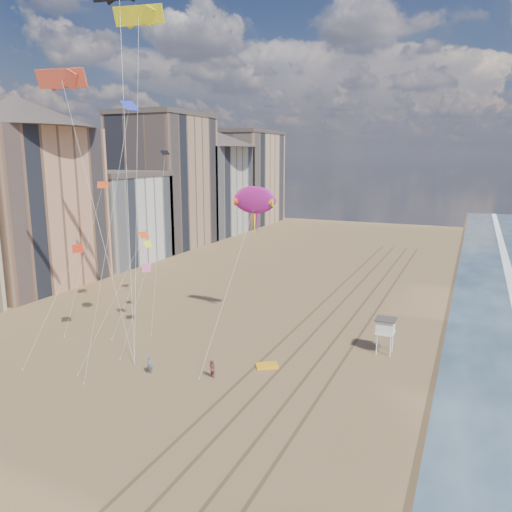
{
  "coord_description": "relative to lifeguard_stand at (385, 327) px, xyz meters",
  "views": [
    {
      "loc": [
        16.89,
        -21.05,
        19.89
      ],
      "look_at": [
        -3.79,
        26.0,
        9.5
      ],
      "focal_mm": 35.0,
      "sensor_mm": 36.0,
      "label": 1
    }
  ],
  "objects": [
    {
      "name": "buildings",
      "position": [
        -55.29,
        37.27,
        10.72
      ],
      "size": [
        34.72,
        131.35,
        29.0
      ],
      "color": "#C6B284",
      "rests_on": "ground"
    },
    {
      "name": "tracks",
      "position": [
        -7.01,
        1.68,
        -2.82
      ],
      "size": [
        7.68,
        120.0,
        0.01
      ],
      "color": "brown",
      "rests_on": "ground"
    },
    {
      "name": "show_kite",
      "position": [
        -15.63,
        2.44,
        12.06
      ],
      "size": [
        4.86,
        8.33,
        20.87
      ],
      "color": "#9C1873",
      "rests_on": "ground"
    },
    {
      "name": "kite_flyer_a",
      "position": [
        -19.06,
        -13.75,
        -2.01
      ],
      "size": [
        0.72,
        0.64,
        1.65
      ],
      "primitive_type": "imported",
      "rotation": [
        0.0,
        0.0,
        0.52
      ],
      "color": "slate",
      "rests_on": "ground"
    },
    {
      "name": "kite_flyer_b",
      "position": [
        -13.31,
        -12.34,
        -1.95
      ],
      "size": [
        1.05,
        0.96,
        1.75
      ],
      "primitive_type": "imported",
      "rotation": [
        0.0,
        0.0,
        -0.42
      ],
      "color": "#954C4C",
      "rests_on": "ground"
    },
    {
      "name": "ground",
      "position": [
        -9.56,
        -28.32,
        -2.83
      ],
      "size": [
        260.0,
        260.0,
        0.0
      ],
      "primitive_type": "plane",
      "color": "brown",
      "rests_on": "ground"
    },
    {
      "name": "lifeguard_stand",
      "position": [
        0.0,
        0.0,
        0.0
      ],
      "size": [
        2.04,
        2.04,
        3.67
      ],
      "color": "white",
      "rests_on": "ground"
    },
    {
      "name": "wet_sand",
      "position": [
        9.44,
        11.68,
        -2.83
      ],
      "size": [
        260.0,
        260.0,
        0.0
      ],
      "primitive_type": "plane",
      "color": "#42301E",
      "rests_on": "ground"
    },
    {
      "name": "small_kites",
      "position": [
        -27.36,
        -5.45,
        12.34
      ],
      "size": [
        13.51,
        14.2,
        17.44
      ],
      "color": "#F23F14",
      "rests_on": "ground"
    },
    {
      "name": "grounded_kite",
      "position": [
        -9.71,
        -8.01,
        -2.71
      ],
      "size": [
        2.51,
        2.29,
        0.24
      ],
      "primitive_type": "cube",
      "rotation": [
        0.0,
        0.0,
        0.59
      ],
      "color": "#FFAD15",
      "rests_on": "ground"
    },
    {
      "name": "parafoils",
      "position": [
        -27.67,
        -6.62,
        29.9
      ],
      "size": [
        11.8,
        6.16,
        10.83
      ],
      "color": "black",
      "rests_on": "ground"
    }
  ]
}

